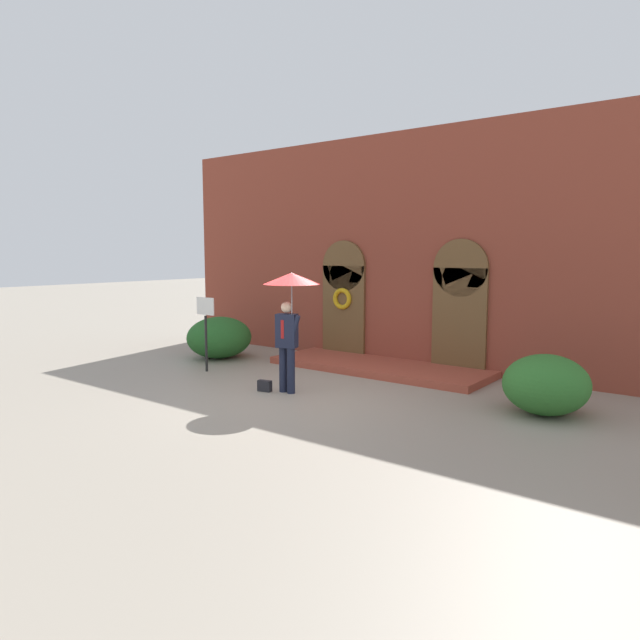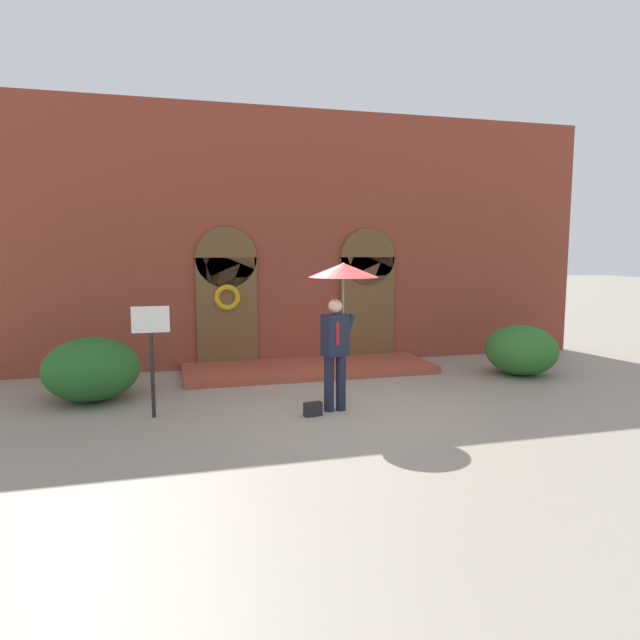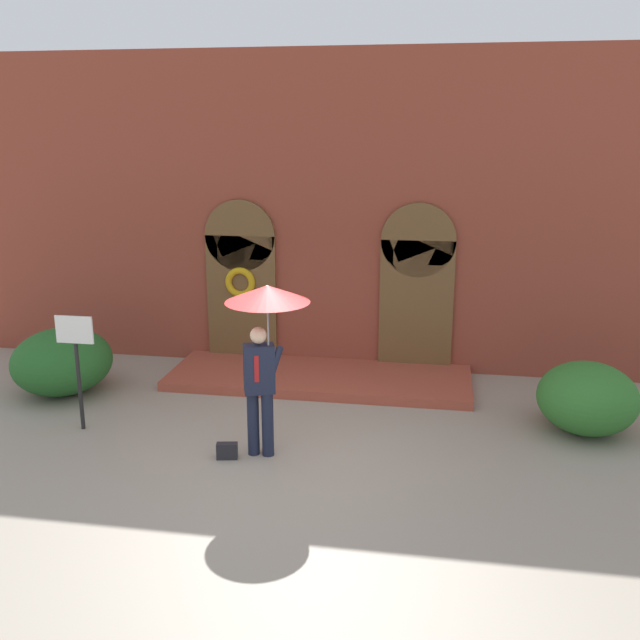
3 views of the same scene
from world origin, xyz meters
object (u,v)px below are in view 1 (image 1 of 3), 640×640
object	(u,v)px
handbag	(265,386)
person_with_umbrella	(290,296)
sign_post	(206,322)
shrub_left	(219,337)
shrub_right	(546,384)

from	to	relation	value
handbag	person_with_umbrella	bearing A→B (deg)	10.28
person_with_umbrella	sign_post	xyz separation A→B (m)	(-2.90, 0.39, -0.75)
shrub_left	sign_post	bearing A→B (deg)	-52.68
person_with_umbrella	shrub_left	world-z (taller)	person_with_umbrella
sign_post	shrub_left	bearing A→B (deg)	127.32
person_with_umbrella	shrub_right	bearing A→B (deg)	19.41
handbag	shrub_right	distance (m)	5.22
person_with_umbrella	handbag	bearing A→B (deg)	-158.82
handbag	shrub_left	bearing A→B (deg)	139.45
sign_post	shrub_right	world-z (taller)	sign_post
handbag	shrub_right	world-z (taller)	shrub_right
shrub_left	shrub_right	distance (m)	8.31
handbag	sign_post	size ratio (longest dim) A/B	0.16
shrub_right	shrub_left	bearing A→B (deg)	178.64
handbag	shrub_right	xyz separation A→B (m)	(4.90, 1.74, 0.40)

